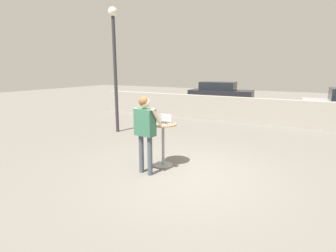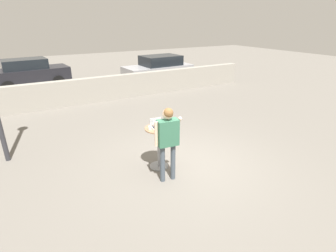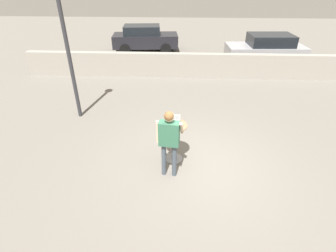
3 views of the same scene
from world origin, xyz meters
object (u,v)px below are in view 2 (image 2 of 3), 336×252
(coffee_mug, at_px, (150,128))
(standing_person, at_px, (168,135))
(cafe_table, at_px, (159,143))
(parked_car_near_street, at_px, (159,68))
(parked_car_further_down, at_px, (29,73))
(laptop, at_px, (157,125))

(coffee_mug, bearing_deg, standing_person, -79.08)
(cafe_table, distance_m, parked_car_near_street, 9.94)
(cafe_table, bearing_deg, parked_car_further_down, 101.05)
(laptop, bearing_deg, cafe_table, -91.19)
(coffee_mug, distance_m, parked_car_near_street, 10.04)
(laptop, bearing_deg, parked_car_near_street, 61.89)
(cafe_table, relative_size, coffee_mug, 9.77)
(cafe_table, xyz_separation_m, laptop, (0.00, 0.06, 0.44))
(parked_car_near_street, bearing_deg, cafe_table, -117.94)
(cafe_table, relative_size, laptop, 3.39)
(coffee_mug, relative_size, parked_car_further_down, 0.03)
(coffee_mug, height_order, parked_car_further_down, parked_car_further_down)
(laptop, relative_size, parked_car_further_down, 0.08)
(laptop, distance_m, standing_person, 0.69)
(laptop, distance_m, coffee_mug, 0.23)
(parked_car_near_street, xyz_separation_m, parked_car_further_down, (-6.77, 2.05, 0.03))
(cafe_table, bearing_deg, laptop, 88.81)
(coffee_mug, bearing_deg, parked_car_near_street, 60.93)
(laptop, relative_size, standing_person, 0.18)
(coffee_mug, height_order, parked_car_near_street, parked_car_near_street)
(standing_person, distance_m, parked_car_near_street, 10.54)
(laptop, bearing_deg, parked_car_further_down, 101.12)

